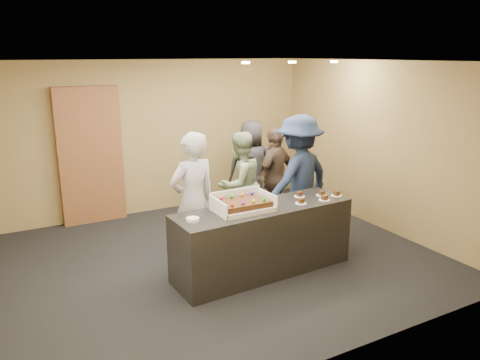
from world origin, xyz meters
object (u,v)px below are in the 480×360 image
at_px(plate_stack, 193,219).
at_px(person_sage_man, 240,185).
at_px(serving_counter, 263,239).
at_px(cake_box, 242,206).
at_px(sheet_cake, 243,203).
at_px(person_navy_man, 298,178).
at_px(storage_cabinet, 91,156).
at_px(person_brown_extra, 275,177).
at_px(person_dark_suit, 252,167).
at_px(person_server_grey, 193,201).

bearing_deg(plate_stack, person_sage_man, 44.76).
distance_m(serving_counter, cake_box, 0.58).
distance_m(plate_stack, person_sage_man, 1.91).
bearing_deg(sheet_cake, person_navy_man, 28.97).
bearing_deg(plate_stack, person_navy_man, 21.39).
bearing_deg(person_navy_man, serving_counter, 21.52).
xyz_separation_m(storage_cabinet, person_sage_man, (1.88, -1.74, -0.32)).
relative_size(person_brown_extra, person_dark_suit, 0.97).
bearing_deg(sheet_cake, serving_counter, 0.00).
bearing_deg(person_navy_man, person_server_grey, -8.09).
bearing_deg(person_dark_suit, serving_counter, 93.54).
bearing_deg(storage_cabinet, person_dark_suit, -19.07).
bearing_deg(person_sage_man, plate_stack, 30.33).
height_order(storage_cabinet, sheet_cake, storage_cabinet).
xyz_separation_m(storage_cabinet, person_dark_suit, (2.58, -0.89, -0.30)).
height_order(cake_box, plate_stack, cake_box).
distance_m(person_sage_man, person_brown_extra, 0.76).
bearing_deg(storage_cabinet, serving_counter, -63.20).
relative_size(serving_counter, cake_box, 3.34).
distance_m(storage_cabinet, sheet_cake, 3.27).
bearing_deg(storage_cabinet, sheet_cake, -67.86).
bearing_deg(sheet_cake, person_server_grey, 126.33).
xyz_separation_m(storage_cabinet, person_brown_extra, (2.63, -1.60, -0.32)).
height_order(storage_cabinet, person_sage_man, storage_cabinet).
xyz_separation_m(person_sage_man, person_brown_extra, (0.74, 0.14, -0.00)).
relative_size(serving_counter, person_sage_man, 1.45).
relative_size(sheet_cake, person_navy_man, 0.32).
height_order(person_server_grey, person_brown_extra, person_server_grey).
height_order(serving_counter, cake_box, cake_box).
bearing_deg(person_server_grey, person_brown_extra, -164.66).
distance_m(storage_cabinet, person_sage_man, 2.58).
bearing_deg(serving_counter, person_sage_man, 71.83).
height_order(person_server_grey, person_navy_man, person_navy_man).
bearing_deg(person_server_grey, person_navy_man, 176.08).
bearing_deg(cake_box, person_server_grey, 127.64).
height_order(sheet_cake, person_sage_man, person_sage_man).
relative_size(sheet_cake, person_dark_suit, 0.36).
height_order(person_sage_man, person_dark_suit, person_dark_suit).
bearing_deg(plate_stack, person_server_grey, 66.77).
distance_m(sheet_cake, person_dark_suit, 2.53).
relative_size(sheet_cake, person_brown_extra, 0.37).
height_order(person_server_grey, person_sage_man, person_server_grey).
xyz_separation_m(sheet_cake, person_navy_man, (1.38, 0.76, -0.03)).
bearing_deg(person_brown_extra, person_navy_man, 64.43).
height_order(cake_box, person_navy_man, person_navy_man).
xyz_separation_m(cake_box, sheet_cake, (-0.00, -0.03, 0.05)).
distance_m(cake_box, person_brown_extra, 1.99).
distance_m(serving_counter, person_brown_extra, 1.84).
bearing_deg(person_dark_suit, person_sage_man, 80.13).
relative_size(plate_stack, person_sage_man, 0.09).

